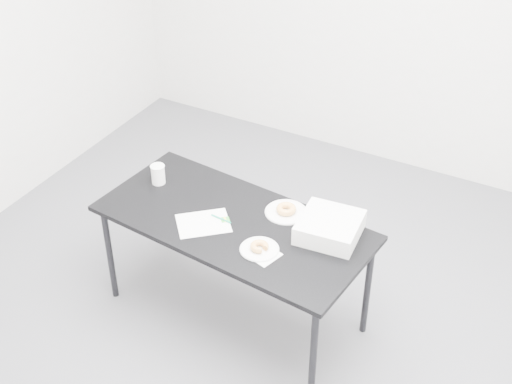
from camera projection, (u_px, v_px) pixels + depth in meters
The scene contains 13 objects.
floor at pixel (245, 309), 4.26m from camera, with size 4.00×4.00×0.00m, color #525258.
table at pixel (234, 228), 3.88m from camera, with size 1.56×0.85×0.68m.
scorecard at pixel (203, 223), 3.83m from camera, with size 0.22×0.28×0.00m, color white.
logo_patch at pixel (225, 220), 3.85m from camera, with size 0.04×0.04×0.00m, color green.
pen at pixel (221, 219), 3.86m from camera, with size 0.01×0.01×0.13m, color #0C8464.
napkin at pixel (264, 255), 3.62m from camera, with size 0.14×0.14×0.00m, color white.
plate_near at pixel (259, 249), 3.65m from camera, with size 0.20×0.20×0.01m, color silver.
donut_near at pixel (259, 246), 3.64m from camera, with size 0.10×0.10×0.03m, color #CF7F41.
plate_far at pixel (286, 212), 3.91m from camera, with size 0.23×0.23×0.01m, color silver.
donut_far at pixel (286, 209), 3.90m from camera, with size 0.11×0.11×0.04m, color #CF7F41.
coffee_cup at pixel (158, 174), 4.12m from camera, with size 0.08×0.08×0.12m, color white.
cup_lid at pixel (308, 234), 3.75m from camera, with size 0.09×0.09×0.01m, color silver.
bakery_box at pixel (330, 227), 3.72m from camera, with size 0.31×0.31×0.10m, color silver.
Camera 1 is at (1.52, -2.68, 3.03)m, focal length 50.00 mm.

